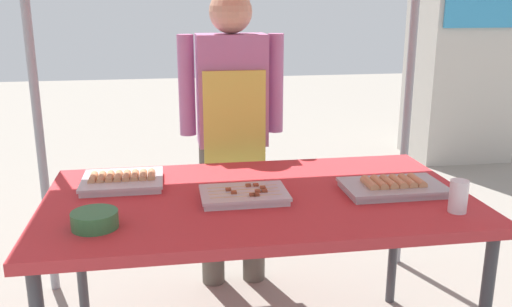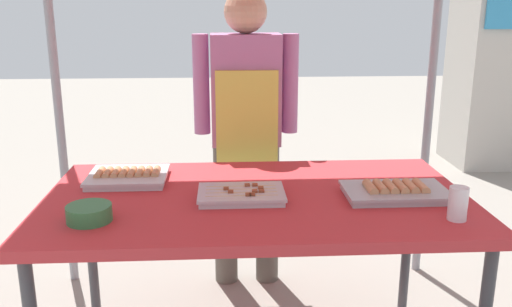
{
  "view_description": "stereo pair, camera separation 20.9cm",
  "coord_description": "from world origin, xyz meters",
  "px_view_note": "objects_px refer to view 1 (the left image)",
  "views": [
    {
      "loc": [
        -0.33,
        -1.94,
        1.46
      ],
      "look_at": [
        0.0,
        0.05,
        0.9
      ],
      "focal_mm": 38.54,
      "sensor_mm": 36.0,
      "label": 1
    },
    {
      "loc": [
        -0.12,
        -1.96,
        1.46
      ],
      "look_at": [
        0.0,
        0.05,
        0.9
      ],
      "focal_mm": 38.54,
      "sensor_mm": 36.0,
      "label": 2
    }
  ],
  "objects_px": {
    "condiment_bowl": "(95,220)",
    "neighbor_stall_left": "(461,64)",
    "tray_grilled_sausages": "(393,187)",
    "tray_pork_links": "(123,180)",
    "drink_cup_near_edge": "(458,196)",
    "tray_meat_skewers": "(244,195)",
    "vendor_woman": "(232,119)",
    "stall_table": "(258,208)"
  },
  "relations": [
    {
      "from": "tray_grilled_sausages",
      "to": "condiment_bowl",
      "type": "bearing_deg",
      "value": -170.99
    },
    {
      "from": "drink_cup_near_edge",
      "to": "neighbor_stall_left",
      "type": "bearing_deg",
      "value": 60.95
    },
    {
      "from": "neighbor_stall_left",
      "to": "condiment_bowl",
      "type": "bearing_deg",
      "value": -133.97
    },
    {
      "from": "condiment_bowl",
      "to": "tray_pork_links",
      "type": "bearing_deg",
      "value": 82.07
    },
    {
      "from": "tray_meat_skewers",
      "to": "vendor_woman",
      "type": "relative_size",
      "value": 0.21
    },
    {
      "from": "stall_table",
      "to": "drink_cup_near_edge",
      "type": "relative_size",
      "value": 13.89
    },
    {
      "from": "condiment_bowl",
      "to": "tray_meat_skewers",
      "type": "bearing_deg",
      "value": 19.62
    },
    {
      "from": "tray_meat_skewers",
      "to": "tray_grilled_sausages",
      "type": "bearing_deg",
      "value": -1.01
    },
    {
      "from": "tray_pork_links",
      "to": "drink_cup_near_edge",
      "type": "bearing_deg",
      "value": -22.36
    },
    {
      "from": "stall_table",
      "to": "neighbor_stall_left",
      "type": "distance_m",
      "value": 3.75
    },
    {
      "from": "condiment_bowl",
      "to": "neighbor_stall_left",
      "type": "xyz_separation_m",
      "value": [
        2.98,
        3.09,
        0.12
      ]
    },
    {
      "from": "tray_meat_skewers",
      "to": "drink_cup_near_edge",
      "type": "distance_m",
      "value": 0.76
    },
    {
      "from": "condiment_bowl",
      "to": "stall_table",
      "type": "bearing_deg",
      "value": 21.23
    },
    {
      "from": "tray_meat_skewers",
      "to": "condiment_bowl",
      "type": "bearing_deg",
      "value": -160.38
    },
    {
      "from": "tray_meat_skewers",
      "to": "vendor_woman",
      "type": "xyz_separation_m",
      "value": [
        0.05,
        0.77,
        0.12
      ]
    },
    {
      "from": "stall_table",
      "to": "tray_grilled_sausages",
      "type": "relative_size",
      "value": 4.15
    },
    {
      "from": "drink_cup_near_edge",
      "to": "neighbor_stall_left",
      "type": "xyz_separation_m",
      "value": [
        1.75,
        3.15,
        0.09
      ]
    },
    {
      "from": "tray_meat_skewers",
      "to": "drink_cup_near_edge",
      "type": "height_order",
      "value": "drink_cup_near_edge"
    },
    {
      "from": "vendor_woman",
      "to": "neighbor_stall_left",
      "type": "bearing_deg",
      "value": -138.55
    },
    {
      "from": "tray_meat_skewers",
      "to": "condiment_bowl",
      "type": "xyz_separation_m",
      "value": [
        -0.52,
        -0.18,
        0.01
      ]
    },
    {
      "from": "stall_table",
      "to": "tray_grilled_sausages",
      "type": "distance_m",
      "value": 0.53
    },
    {
      "from": "tray_pork_links",
      "to": "vendor_woman",
      "type": "bearing_deg",
      "value": 46.54
    },
    {
      "from": "stall_table",
      "to": "tray_pork_links",
      "type": "bearing_deg",
      "value": 158.88
    },
    {
      "from": "stall_table",
      "to": "tray_meat_skewers",
      "type": "xyz_separation_m",
      "value": [
        -0.06,
        -0.04,
        0.07
      ]
    },
    {
      "from": "tray_pork_links",
      "to": "stall_table",
      "type": "bearing_deg",
      "value": -21.12
    },
    {
      "from": "tray_meat_skewers",
      "to": "drink_cup_near_edge",
      "type": "relative_size",
      "value": 2.79
    },
    {
      "from": "drink_cup_near_edge",
      "to": "vendor_woman",
      "type": "relative_size",
      "value": 0.08
    },
    {
      "from": "vendor_woman",
      "to": "condiment_bowl",
      "type": "bearing_deg",
      "value": 59.44
    },
    {
      "from": "tray_grilled_sausages",
      "to": "tray_pork_links",
      "type": "height_order",
      "value": "tray_grilled_sausages"
    },
    {
      "from": "tray_pork_links",
      "to": "condiment_bowl",
      "type": "xyz_separation_m",
      "value": [
        -0.06,
        -0.42,
        0.01
      ]
    },
    {
      "from": "stall_table",
      "to": "condiment_bowl",
      "type": "relative_size",
      "value": 10.57
    },
    {
      "from": "tray_pork_links",
      "to": "drink_cup_near_edge",
      "type": "xyz_separation_m",
      "value": [
        1.17,
        -0.48,
        0.04
      ]
    },
    {
      "from": "vendor_woman",
      "to": "drink_cup_near_edge",
      "type": "bearing_deg",
      "value": 123.3
    },
    {
      "from": "tray_grilled_sausages",
      "to": "neighbor_stall_left",
      "type": "relative_size",
      "value": 0.22
    },
    {
      "from": "condiment_bowl",
      "to": "drink_cup_near_edge",
      "type": "relative_size",
      "value": 1.31
    },
    {
      "from": "condiment_bowl",
      "to": "drink_cup_near_edge",
      "type": "bearing_deg",
      "value": -2.81
    },
    {
      "from": "tray_grilled_sausages",
      "to": "tray_meat_skewers",
      "type": "relative_size",
      "value": 1.2
    },
    {
      "from": "tray_pork_links",
      "to": "tray_grilled_sausages",
      "type": "bearing_deg",
      "value": -13.52
    },
    {
      "from": "tray_grilled_sausages",
      "to": "vendor_woman",
      "type": "height_order",
      "value": "vendor_woman"
    },
    {
      "from": "tray_grilled_sausages",
      "to": "drink_cup_near_edge",
      "type": "bearing_deg",
      "value": -59.38
    },
    {
      "from": "stall_table",
      "to": "vendor_woman",
      "type": "distance_m",
      "value": 0.76
    },
    {
      "from": "neighbor_stall_left",
      "to": "tray_grilled_sausages",
      "type": "bearing_deg",
      "value": -122.92
    }
  ]
}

